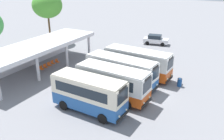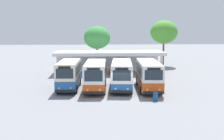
% 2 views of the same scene
% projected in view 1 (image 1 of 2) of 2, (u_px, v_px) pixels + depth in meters
% --- Properties ---
extents(ground_plane, '(180.00, 180.00, 0.00)m').
position_uv_depth(ground_plane, '(152.00, 94.00, 24.40)').
color(ground_plane, gray).
extents(city_bus_nearest_orange, '(2.44, 6.83, 3.23)m').
position_uv_depth(city_bus_nearest_orange, '(89.00, 93.00, 20.90)').
color(city_bus_nearest_orange, black).
rests_on(city_bus_nearest_orange, ground).
extents(city_bus_second_in_row, '(2.60, 7.37, 3.19)m').
position_uv_depth(city_bus_second_in_row, '(113.00, 82.00, 23.07)').
color(city_bus_second_in_row, black).
rests_on(city_bus_second_in_row, ground).
extents(city_bus_middle_cream, '(2.94, 8.07, 3.13)m').
position_uv_depth(city_bus_middle_cream, '(121.00, 70.00, 25.80)').
color(city_bus_middle_cream, black).
rests_on(city_bus_middle_cream, ground).
extents(city_bus_fourth_amber, '(2.69, 8.07, 3.20)m').
position_uv_depth(city_bus_fourth_amber, '(137.00, 62.00, 27.99)').
color(city_bus_fourth_amber, black).
rests_on(city_bus_fourth_amber, ground).
extents(parked_car_flank, '(2.42, 4.33, 1.62)m').
position_uv_depth(parked_car_flank, '(156.00, 40.00, 40.76)').
color(parked_car_flank, black).
rests_on(parked_car_flank, ground).
extents(terminal_canopy, '(16.65, 5.27, 3.40)m').
position_uv_depth(terminal_canopy, '(36.00, 49.00, 29.82)').
color(terminal_canopy, silver).
rests_on(terminal_canopy, ground).
extents(waiting_chair_end_by_column, '(0.46, 0.46, 0.86)m').
position_uv_depth(waiting_chair_end_by_column, '(42.00, 68.00, 29.50)').
color(waiting_chair_end_by_column, slate).
rests_on(waiting_chair_end_by_column, ground).
extents(waiting_chair_second_from_end, '(0.46, 0.46, 0.86)m').
position_uv_depth(waiting_chair_second_from_end, '(45.00, 67.00, 30.09)').
color(waiting_chair_second_from_end, slate).
rests_on(waiting_chair_second_from_end, ground).
extents(waiting_chair_middle_seat, '(0.46, 0.46, 0.86)m').
position_uv_depth(waiting_chair_middle_seat, '(49.00, 65.00, 30.68)').
color(waiting_chair_middle_seat, slate).
rests_on(waiting_chair_middle_seat, ground).
extents(waiting_chair_fourth_seat, '(0.46, 0.46, 0.86)m').
position_uv_depth(waiting_chair_fourth_seat, '(53.00, 63.00, 31.28)').
color(waiting_chair_fourth_seat, slate).
rests_on(waiting_chair_fourth_seat, ground).
extents(waiting_chair_fifth_seat, '(0.46, 0.46, 0.86)m').
position_uv_depth(waiting_chair_fifth_seat, '(57.00, 61.00, 31.80)').
color(waiting_chair_fifth_seat, slate).
rests_on(waiting_chair_fifth_seat, ground).
extents(roadside_tree_east_of_canopy, '(4.96, 4.96, 8.38)m').
position_uv_depth(roadside_tree_east_of_canopy, '(47.00, 5.00, 40.05)').
color(roadside_tree_east_of_canopy, brown).
rests_on(roadside_tree_east_of_canopy, ground).
extents(litter_bin_apron, '(0.49, 0.49, 0.90)m').
position_uv_depth(litter_bin_apron, '(180.00, 82.00, 25.99)').
color(litter_bin_apron, '#19478C').
rests_on(litter_bin_apron, ground).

